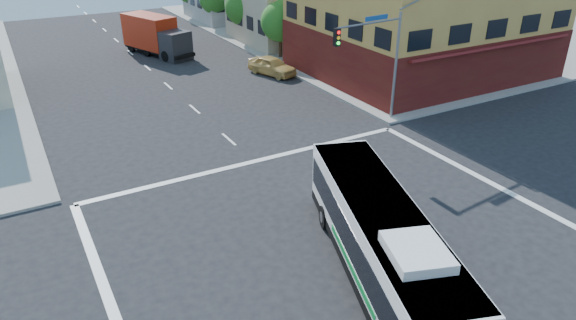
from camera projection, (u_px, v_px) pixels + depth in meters
ground at (355, 251)px, 21.10m from camera, size 120.00×120.00×0.00m
sidewalk_ne at (417, 21)px, 63.85m from camera, size 50.00×50.00×0.15m
corner_building_ne at (424, 1)px, 41.75m from camera, size 18.10×15.44×14.00m
signal_mast_ne at (378, 49)px, 31.20m from camera, size 7.91×1.13×8.07m
street_tree_a at (282, 19)px, 46.58m from camera, size 3.60×3.60×5.53m
street_tree_b at (244, 5)px, 52.76m from camera, size 3.80×3.80×5.79m
transit_bus at (381, 241)px, 18.84m from camera, size 6.15×11.81×3.45m
box_truck at (156, 36)px, 48.56m from camera, size 4.90×8.33×3.61m
parked_car at (272, 66)px, 43.08m from camera, size 3.17×4.84×1.53m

